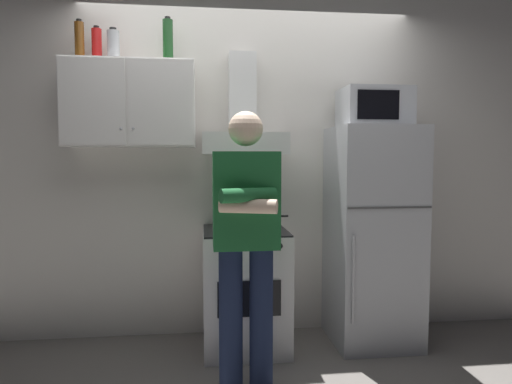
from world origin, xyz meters
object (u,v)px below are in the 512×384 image
(range_hood, at_px, (243,127))
(bottle_wine_green, at_px, (168,41))
(refrigerator, at_px, (372,235))
(stove_oven, at_px, (245,288))
(bottle_canister_steel, at_px, (113,45))
(bottle_soda_red, at_px, (97,45))
(bottle_beer_brown, at_px, (79,41))
(person_standing, at_px, (246,239))
(upper_cabinet, at_px, (131,105))
(microwave, at_px, (374,108))
(cooking_pot, at_px, (265,222))

(range_hood, relative_size, bottle_wine_green, 2.33)
(refrigerator, bearing_deg, stove_oven, -179.96)
(bottle_canister_steel, relative_size, bottle_wine_green, 0.70)
(refrigerator, bearing_deg, range_hood, 172.45)
(bottle_canister_steel, height_order, bottle_wine_green, bottle_wine_green)
(range_hood, distance_m, bottle_soda_red, 1.18)
(stove_oven, bearing_deg, bottle_beer_brown, 174.29)
(person_standing, xyz_separation_m, bottle_soda_red, (-0.98, 0.77, 1.27))
(bottle_wine_green, distance_m, bottle_beer_brown, 0.60)
(stove_oven, distance_m, range_hood, 1.17)
(person_standing, relative_size, bottle_soda_red, 6.63)
(upper_cabinet, xyz_separation_m, range_hood, (0.80, 0.00, -0.15))
(bottle_canister_steel, bearing_deg, bottle_wine_green, 4.50)
(microwave, bearing_deg, stove_oven, -178.85)
(stove_oven, relative_size, cooking_pot, 2.74)
(upper_cabinet, xyz_separation_m, microwave, (1.75, -0.11, -0.01))
(upper_cabinet, height_order, microwave, upper_cabinet)
(cooking_pot, bearing_deg, bottle_beer_brown, 169.58)
(cooking_pot, bearing_deg, microwave, 9.57)
(upper_cabinet, height_order, bottle_soda_red, bottle_soda_red)
(range_hood, height_order, refrigerator, range_hood)
(bottle_soda_red, xyz_separation_m, bottle_canister_steel, (0.12, -0.05, -0.01))
(range_hood, height_order, cooking_pot, range_hood)
(bottle_soda_red, bearing_deg, bottle_canister_steel, -21.26)
(microwave, distance_m, bottle_soda_red, 2.03)
(upper_cabinet, relative_size, bottle_wine_green, 2.80)
(microwave, height_order, bottle_canister_steel, bottle_canister_steel)
(refrigerator, distance_m, cooking_pot, 0.84)
(refrigerator, xyz_separation_m, bottle_canister_steel, (-1.86, 0.11, 1.36))
(bottle_wine_green, height_order, bottle_beer_brown, bottle_wine_green)
(upper_cabinet, xyz_separation_m, bottle_beer_brown, (-0.33, -0.01, 0.43))
(microwave, distance_m, person_standing, 1.45)
(microwave, xyz_separation_m, bottle_wine_green, (-1.49, 0.13, 0.46))
(upper_cabinet, distance_m, bottle_soda_red, 0.48)
(stove_oven, xyz_separation_m, bottle_beer_brown, (-1.13, 0.11, 1.75))
(refrigerator, xyz_separation_m, person_standing, (-1.00, -0.61, 0.10))
(bottle_soda_red, bearing_deg, person_standing, -38.08)
(stove_oven, bearing_deg, bottle_canister_steel, 172.76)
(refrigerator, bearing_deg, cooking_pot, -171.68)
(stove_oven, xyz_separation_m, refrigerator, (0.95, 0.00, 0.37))
(bottle_soda_red, bearing_deg, bottle_beer_brown, -154.72)
(stove_oven, height_order, bottle_wine_green, bottle_wine_green)
(stove_oven, height_order, refrigerator, refrigerator)
(upper_cabinet, xyz_separation_m, stove_oven, (0.80, -0.13, -1.32))
(microwave, distance_m, cooking_pot, 1.16)
(cooking_pot, bearing_deg, stove_oven, 137.51)
(refrigerator, bearing_deg, bottle_wine_green, 174.46)
(cooking_pot, bearing_deg, upper_cabinet, 165.27)
(range_hood, relative_size, person_standing, 0.46)
(stove_oven, distance_m, microwave, 1.62)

